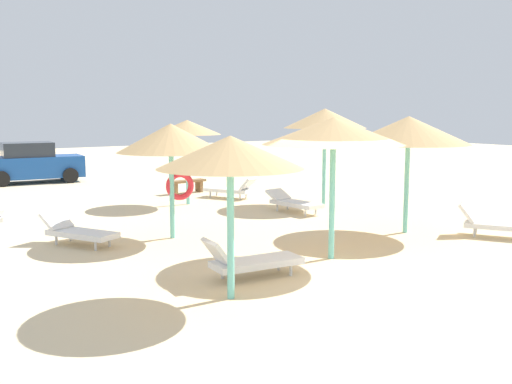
{
  "coord_description": "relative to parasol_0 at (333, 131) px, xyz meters",
  "views": [
    {
      "loc": [
        -7.64,
        -8.0,
        3.07
      ],
      "look_at": [
        0.0,
        3.0,
        1.2
      ],
      "focal_mm": 41.3,
      "sensor_mm": 36.0,
      "label": 1
    }
  ],
  "objects": [
    {
      "name": "ground_plane",
      "position": [
        -0.47,
        -0.93,
        -2.64
      ],
      "size": [
        80.0,
        80.0,
        0.0
      ],
      "primitive_type": "plane",
      "color": "beige"
    },
    {
      "name": "parasol_0",
      "position": [
        0.0,
        0.0,
        0.0
      ],
      "size": [
        2.9,
        2.9,
        2.92
      ],
      "color": "#6BC6BC",
      "rests_on": "ground"
    },
    {
      "name": "lounger_4",
      "position": [
        -3.94,
        4.22,
        -2.32
      ],
      "size": [
        1.42,
        1.97,
        0.72
      ],
      "color": "white",
      "rests_on": "ground"
    },
    {
      "name": "parked_car",
      "position": [
        -1.73,
        16.92,
        -1.82
      ],
      "size": [
        4.17,
        2.34,
        1.72
      ],
      "color": "#194C9E",
      "rests_on": "ground"
    },
    {
      "name": "parasol_3",
      "position": [
        4.58,
        5.45,
        0.15
      ],
      "size": [
        2.67,
        2.67,
        3.12
      ],
      "color": "#6BC6BC",
      "rests_on": "ground"
    },
    {
      "name": "parasol_6",
      "position": [
        0.96,
        8.04,
        -0.14
      ],
      "size": [
        2.21,
        2.21,
        2.75
      ],
      "color": "#6BC6BC",
      "rests_on": "ground"
    },
    {
      "name": "lounger_3",
      "position": [
        2.82,
        4.85,
        -2.33
      ],
      "size": [
        0.84,
        1.97,
        0.62
      ],
      "color": "white",
      "rests_on": "ground"
    },
    {
      "name": "lounger_1",
      "position": [
        4.71,
        -0.71,
        -2.31
      ],
      "size": [
        1.48,
        1.92,
        0.79
      ],
      "color": "white",
      "rests_on": "ground"
    },
    {
      "name": "lounger_6",
      "position": [
        2.84,
        8.33,
        -2.32
      ],
      "size": [
        1.44,
        1.95,
        0.77
      ],
      "color": "white",
      "rests_on": "ground"
    },
    {
      "name": "parasol_1",
      "position": [
        3.31,
        0.9,
        -0.07
      ],
      "size": [
        3.02,
        3.02,
        2.92
      ],
      "color": "#6BC6BC",
      "rests_on": "ground"
    },
    {
      "name": "parasol_7",
      "position": [
        -3.12,
        -1.02,
        -0.25
      ],
      "size": [
        2.37,
        2.37,
        2.67
      ],
      "color": "#6BC6BC",
      "rests_on": "ground"
    },
    {
      "name": "parasol_4",
      "position": [
        -1.81,
        3.68,
        -0.25
      ],
      "size": [
        2.56,
        2.56,
        2.75
      ],
      "color": "#6BC6BC",
      "rests_on": "ground"
    },
    {
      "name": "lounger_0",
      "position": [
        -2.2,
        -0.24,
        -2.31
      ],
      "size": [
        1.91,
        0.84,
        0.8
      ],
      "color": "white",
      "rests_on": "ground"
    },
    {
      "name": "bench_0",
      "position": [
        2.14,
        10.34,
        -2.29
      ],
      "size": [
        1.53,
        0.52,
        0.49
      ],
      "color": "brown",
      "rests_on": "ground"
    }
  ]
}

